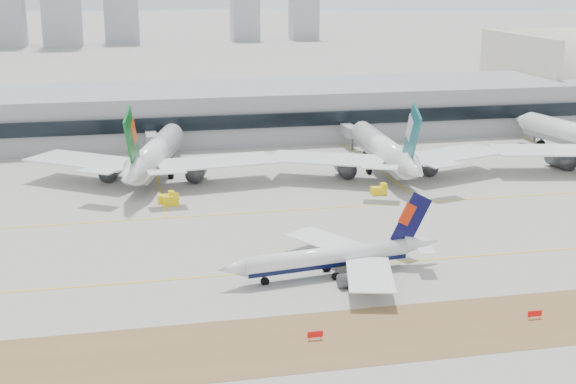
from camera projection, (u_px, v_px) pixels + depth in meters
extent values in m
plane|color=gray|center=(307.00, 259.00, 142.46)|extent=(3000.00, 3000.00, 0.00)
cube|color=brown|center=(360.00, 336.00, 112.29)|extent=(360.00, 18.00, 0.06)
cube|color=yellow|center=(314.00, 269.00, 137.74)|extent=(360.00, 0.45, 0.04)
cube|color=yellow|center=(274.00, 211.00, 170.73)|extent=(360.00, 0.45, 0.04)
cylinder|color=white|center=(327.00, 257.00, 133.52)|extent=(28.95, 7.06, 3.15)
cube|color=black|center=(327.00, 261.00, 133.75)|extent=(28.32, 6.51, 1.42)
cone|color=white|center=(231.00, 269.00, 128.04)|extent=(4.79, 3.72, 3.15)
cone|color=white|center=(420.00, 243.00, 139.23)|extent=(6.77, 3.99, 3.15)
cube|color=white|center=(327.00, 241.00, 142.78)|extent=(13.90, 17.00, 0.19)
cube|color=white|center=(403.00, 235.00, 142.47)|extent=(4.44, 5.19, 0.13)
cylinder|color=#3F4247|center=(325.00, 256.00, 140.07)|extent=(5.08, 3.00, 2.36)
cube|color=#3F4247|center=(325.00, 251.00, 139.82)|extent=(2.01, 0.51, 1.10)
cube|color=white|center=(370.00, 274.00, 126.96)|extent=(10.69, 16.79, 0.19)
cube|color=white|center=(426.00, 249.00, 135.06)|extent=(3.53, 4.83, 0.13)
cylinder|color=#3F4247|center=(353.00, 279.00, 129.52)|extent=(5.08, 3.00, 2.36)
cube|color=#3F4247|center=(353.00, 274.00, 129.27)|extent=(2.01, 0.51, 1.10)
cube|color=#09093A|center=(411.00, 220.00, 137.40)|extent=(7.74, 1.35, 9.86)
cube|color=red|center=(407.00, 214.00, 136.86)|extent=(3.53, 0.82, 4.23)
cylinder|color=#3F4247|center=(265.00, 279.00, 130.57)|extent=(0.38, 0.38, 1.89)
cylinder|color=black|center=(265.00, 281.00, 130.68)|extent=(1.48, 0.74, 1.42)
cylinder|color=#3F4247|center=(336.00, 274.00, 132.60)|extent=(0.38, 0.38, 1.89)
cylinder|color=black|center=(336.00, 277.00, 132.70)|extent=(1.48, 0.74, 1.42)
cylinder|color=#3F4247|center=(326.00, 266.00, 136.30)|extent=(0.38, 0.38, 1.89)
cylinder|color=black|center=(326.00, 268.00, 136.41)|extent=(1.48, 0.74, 1.42)
cylinder|color=white|center=(156.00, 151.00, 198.05)|extent=(16.87, 44.26, 5.85)
cube|color=slate|center=(156.00, 158.00, 198.48)|extent=(15.80, 43.19, 2.63)
cone|color=white|center=(174.00, 132.00, 222.61)|extent=(7.37, 8.02, 5.85)
cone|color=white|center=(130.00, 175.00, 171.82)|extent=(8.15, 10.99, 5.85)
cube|color=white|center=(216.00, 162.00, 191.36)|extent=(29.49, 16.34, 0.35)
cube|color=white|center=(167.00, 172.00, 173.16)|extent=(8.42, 4.77, 0.23)
cylinder|color=#3F4247|center=(196.00, 171.00, 195.25)|extent=(6.11, 8.24, 4.39)
cube|color=#3F4247|center=(196.00, 164.00, 194.79)|extent=(1.20, 3.08, 2.05)
cube|color=white|center=(85.00, 160.00, 192.70)|extent=(30.21, 27.10, 0.35)
cube|color=white|center=(97.00, 171.00, 173.81)|extent=(9.21, 8.04, 0.23)
cylinder|color=#3F4247|center=(111.00, 171.00, 196.15)|extent=(6.11, 8.24, 4.39)
cube|color=#3F4247|center=(111.00, 164.00, 195.68)|extent=(1.20, 3.08, 2.05)
cube|color=#0C551D|center=(132.00, 141.00, 172.94)|extent=(3.61, 11.97, 15.69)
cube|color=#D5450C|center=(133.00, 132.00, 173.67)|extent=(2.02, 5.50, 6.71)
cylinder|color=#3F4247|center=(169.00, 155.00, 215.48)|extent=(0.70, 0.70, 3.51)
cylinder|color=black|center=(169.00, 158.00, 215.68)|extent=(1.66, 2.81, 2.63)
cylinder|color=#3F4247|center=(140.00, 171.00, 198.27)|extent=(0.70, 0.70, 3.51)
cylinder|color=black|center=(141.00, 174.00, 198.47)|extent=(1.66, 2.81, 2.63)
cylinder|color=#3F4247|center=(171.00, 171.00, 197.95)|extent=(0.70, 0.70, 3.51)
cylinder|color=black|center=(171.00, 174.00, 198.14)|extent=(1.66, 2.81, 2.63)
cylinder|color=white|center=(383.00, 148.00, 202.85)|extent=(8.40, 43.98, 5.78)
cube|color=slate|center=(382.00, 154.00, 203.27)|extent=(7.49, 43.05, 2.60)
cone|color=white|center=(359.00, 129.00, 226.86)|extent=(6.17, 7.01, 5.78)
cone|color=white|center=(415.00, 170.00, 177.20)|extent=(6.36, 10.04, 5.78)
cube|color=white|center=(450.00, 154.00, 199.24)|extent=(30.36, 20.89, 0.35)
cube|color=white|center=(445.00, 165.00, 179.92)|extent=(8.90, 6.15, 0.23)
cylinder|color=#3F4247|center=(426.00, 165.00, 202.08)|extent=(4.77, 7.53, 4.34)
cube|color=#3F4247|center=(426.00, 158.00, 201.62)|extent=(0.62, 3.06, 2.02)
cube|color=white|center=(327.00, 159.00, 194.69)|extent=(30.52, 23.41, 0.35)
cube|color=white|center=(380.00, 167.00, 177.72)|extent=(9.09, 6.92, 0.23)
cylinder|color=#3F4247|center=(345.00, 168.00, 199.04)|extent=(4.77, 7.53, 4.34)
cube|color=#3F4247|center=(345.00, 161.00, 198.58)|extent=(0.62, 3.06, 2.02)
cube|color=#165C61|center=(412.00, 136.00, 178.27)|extent=(1.25, 12.10, 15.51)
cube|color=silver|center=(410.00, 128.00, 178.98)|extent=(0.96, 5.48, 6.64)
cylinder|color=#3F4247|center=(366.00, 151.00, 219.91)|extent=(0.69, 0.69, 3.47)
cylinder|color=black|center=(366.00, 154.00, 220.10)|extent=(1.17, 2.66, 2.60)
cylinder|color=#3F4247|center=(369.00, 167.00, 202.37)|extent=(0.69, 0.69, 3.47)
cylinder|color=black|center=(369.00, 170.00, 202.56)|extent=(1.17, 2.66, 2.60)
cylinder|color=#3F4247|center=(398.00, 166.00, 203.47)|extent=(0.69, 0.69, 3.47)
cylinder|color=black|center=(398.00, 169.00, 203.66)|extent=(1.17, 2.66, 2.60)
cone|color=white|center=(522.00, 120.00, 238.02)|extent=(7.26, 8.04, 6.13)
cube|color=white|center=(553.00, 150.00, 202.30)|extent=(31.61, 19.34, 0.37)
cylinder|color=#3F4247|center=(561.00, 159.00, 207.94)|extent=(5.87, 8.41, 4.60)
cube|color=#3F4247|center=(562.00, 152.00, 207.45)|extent=(1.01, 3.25, 2.15)
cylinder|color=#3F4247|center=(541.00, 142.00, 231.19)|extent=(0.74, 0.74, 3.68)
cylinder|color=black|center=(541.00, 145.00, 231.39)|extent=(1.53, 2.90, 2.76)
cylinder|color=#3F4247|center=(576.00, 157.00, 212.85)|extent=(0.74, 0.74, 3.68)
cylinder|color=black|center=(576.00, 160.00, 213.05)|extent=(1.53, 2.90, 2.76)
cube|color=gray|center=(221.00, 111.00, 248.88)|extent=(280.00, 42.00, 15.00)
cube|color=black|center=(231.00, 122.00, 228.49)|extent=(280.00, 1.20, 4.00)
cube|color=beige|center=(517.00, 73.00, 288.32)|extent=(2.00, 57.00, 27.90)
cube|color=red|center=(315.00, 334.00, 110.73)|extent=(2.20, 0.15, 0.90)
cylinder|color=orange|center=(310.00, 339.00, 110.74)|extent=(0.10, 0.10, 0.50)
cylinder|color=orange|center=(321.00, 338.00, 111.06)|extent=(0.10, 0.10, 0.50)
cube|color=red|center=(535.00, 314.00, 117.48)|extent=(2.20, 0.15, 0.90)
cylinder|color=orange|center=(529.00, 318.00, 117.49)|extent=(0.10, 0.10, 0.50)
cylinder|color=orange|center=(539.00, 317.00, 117.81)|extent=(0.10, 0.10, 0.50)
cube|color=yellow|center=(166.00, 199.00, 177.00)|extent=(3.50, 2.00, 1.80)
cube|color=yellow|center=(171.00, 193.00, 176.93)|extent=(1.20, 1.80, 1.00)
cylinder|color=black|center=(161.00, 202.00, 176.15)|extent=(0.70, 0.30, 0.70)
cylinder|color=black|center=(160.00, 200.00, 177.66)|extent=(0.70, 0.30, 0.70)
cylinder|color=black|center=(172.00, 202.00, 176.64)|extent=(0.70, 0.30, 0.70)
cylinder|color=black|center=(171.00, 200.00, 178.15)|extent=(0.70, 0.30, 0.70)
cube|color=yellow|center=(379.00, 191.00, 183.46)|extent=(3.50, 2.00, 1.80)
cube|color=yellow|center=(384.00, 185.00, 183.38)|extent=(1.20, 1.80, 1.00)
cylinder|color=black|center=(375.00, 194.00, 182.61)|extent=(0.70, 0.30, 0.70)
cylinder|color=black|center=(372.00, 192.00, 184.12)|extent=(0.70, 0.30, 0.70)
cylinder|color=black|center=(385.00, 194.00, 183.09)|extent=(0.70, 0.30, 0.70)
cylinder|color=black|center=(382.00, 192.00, 184.60)|extent=(0.70, 0.30, 0.70)
cube|color=yellow|center=(171.00, 201.00, 175.10)|extent=(3.50, 2.00, 1.80)
cube|color=yellow|center=(176.00, 196.00, 175.02)|extent=(1.20, 1.80, 1.00)
cylinder|color=black|center=(166.00, 205.00, 174.24)|extent=(0.70, 0.30, 0.70)
cylinder|color=black|center=(165.00, 203.00, 175.75)|extent=(0.70, 0.30, 0.70)
cylinder|color=black|center=(177.00, 204.00, 174.73)|extent=(0.70, 0.30, 0.70)
cylinder|color=black|center=(176.00, 202.00, 176.24)|extent=(0.70, 0.30, 0.70)
cube|color=#969CAB|center=(245.00, 3.00, 591.41)|extent=(20.00, 18.00, 55.00)
cube|color=#969CAB|center=(304.00, 7.00, 601.48)|extent=(20.00, 18.00, 48.00)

